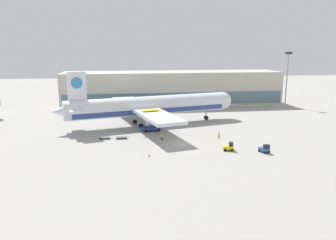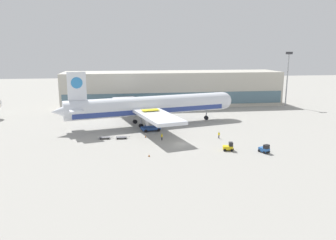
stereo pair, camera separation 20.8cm
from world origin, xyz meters
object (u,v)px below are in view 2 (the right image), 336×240
scissor_lift_loader (150,123)px  baggage_tug_foreground (229,147)px  baggage_dolly_lead (105,137)px  light_mast (288,75)px  ground_crew_near (219,135)px  baggage_tug_mid (265,149)px  airplane_main (148,106)px  traffic_cone_far (149,155)px  traffic_cone_near (146,136)px  baggage_dolly_second (121,137)px  ground_crew_far (162,136)px

scissor_lift_loader → baggage_tug_foreground: bearing=-66.9°
baggage_dolly_lead → scissor_lift_loader: bearing=29.4°
light_mast → ground_crew_near: light_mast is taller
baggage_tug_foreground → baggage_tug_mid: size_ratio=0.97×
light_mast → baggage_tug_mid: light_mast is taller
airplane_main → baggage_dolly_lead: size_ratio=15.39×
baggage_dolly_lead → traffic_cone_far: (10.36, -16.15, -0.08)m
airplane_main → traffic_cone_near: (-1.96, -14.89, -5.46)m
baggage_dolly_lead → ground_crew_near: bearing=-6.6°
baggage_tug_foreground → ground_crew_near: (0.85, 10.71, 0.16)m
baggage_dolly_lead → traffic_cone_near: traffic_cone_near is taller
scissor_lift_loader → baggage_tug_foreground: size_ratio=2.32×
baggage_dolly_second → ground_crew_far: (10.41, -2.93, 0.66)m
ground_crew_near → traffic_cone_far: size_ratio=2.81×
scissor_lift_loader → baggage_tug_foreground: (16.37, -21.47, -1.43)m
scissor_lift_loader → baggage_tug_mid: size_ratio=2.24×
baggage_tug_mid → ground_crew_near: size_ratio=1.58×
baggage_dolly_lead → airplane_main: bearing=49.7°
baggage_tug_mid → ground_crew_far: bearing=-143.4°
airplane_main → baggage_dolly_lead: bearing=-145.0°
scissor_lift_loader → ground_crew_near: bearing=-46.2°
airplane_main → traffic_cone_far: 31.51m
airplane_main → traffic_cone_near: size_ratio=73.13×
scissor_lift_loader → baggage_dolly_lead: (-12.77, -7.07, -1.92)m
scissor_lift_loader → traffic_cone_far: scissor_lift_loader is taller
ground_crew_far → ground_crew_near: bearing=136.6°
baggage_tug_mid → traffic_cone_near: baggage_tug_mid is taller
scissor_lift_loader → ground_crew_near: 20.35m
light_mast → airplane_main: 66.14m
airplane_main → baggage_tug_foreground: airplane_main is taller
baggage_dolly_second → ground_crew_far: 10.83m
baggage_tug_mid → ground_crew_far: size_ratio=1.56×
scissor_lift_loader → traffic_cone_near: bearing=-119.6°
baggage_tug_foreground → ground_crew_near: bearing=97.4°
airplane_main → baggage_dolly_second: 18.17m
baggage_tug_foreground → ground_crew_near: size_ratio=1.53×
light_mast → scissor_lift_loader: 70.12m
traffic_cone_near → light_mast: bearing=34.4°
scissor_lift_loader → traffic_cone_far: 23.43m
baggage_dolly_lead → traffic_cone_near: bearing=-0.1°
airplane_main → baggage_tug_foreground: size_ratio=21.27×
light_mast → baggage_dolly_lead: size_ratio=5.98×
baggage_dolly_second → traffic_cone_near: 6.41m
airplane_main → baggage_dolly_second: bearing=-133.1°
baggage_dolly_second → ground_crew_near: bearing=-6.9°
light_mast → baggage_tug_mid: 70.29m
airplane_main → baggage_dolly_second: airplane_main is taller
baggage_dolly_lead → ground_crew_far: (14.79, -3.33, 0.66)m
baggage_tug_foreground → ground_crew_near: 10.74m
airplane_main → baggage_tug_foreground: (16.39, -29.17, -4.96)m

